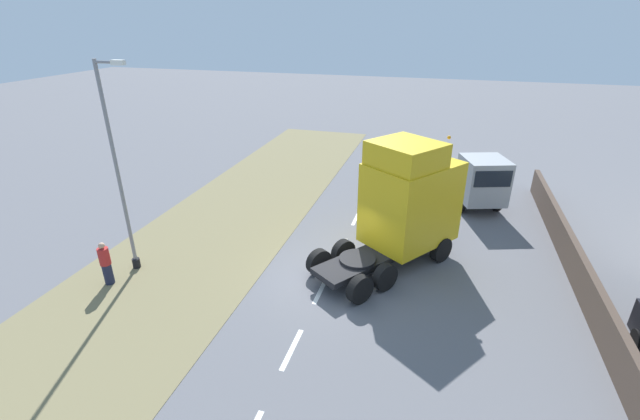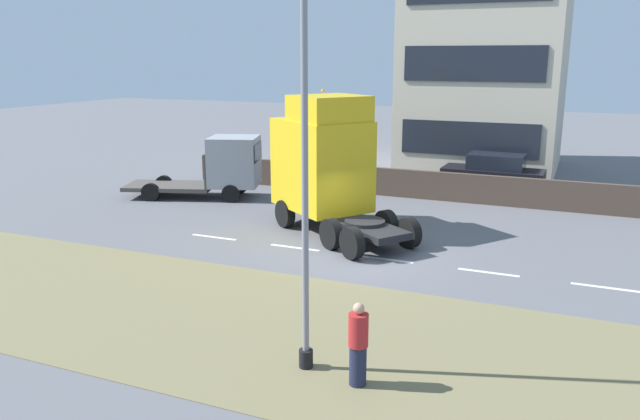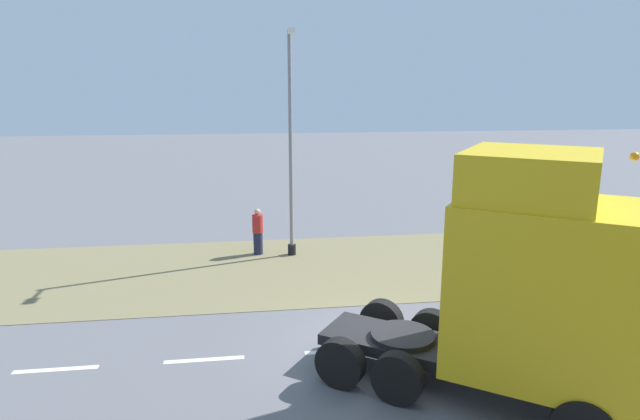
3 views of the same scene
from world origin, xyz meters
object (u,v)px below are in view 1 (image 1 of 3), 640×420
(lorry_cab, at_px, (407,203))
(pedestrian, at_px, (106,264))
(lamp_post, at_px, (121,180))
(flatbed_truck, at_px, (478,181))

(lorry_cab, xyz_separation_m, pedestrian, (-10.30, -4.96, -1.62))
(lorry_cab, bearing_deg, lamp_post, -123.81)
(flatbed_truck, xyz_separation_m, lamp_post, (-13.08, -9.98, 2.25))
(lorry_cab, relative_size, flatbed_truck, 0.99)
(flatbed_truck, distance_m, pedestrian, 17.48)
(lorry_cab, xyz_separation_m, flatbed_truck, (3.11, 6.24, -1.00))
(pedestrian, bearing_deg, flatbed_truck, 39.87)
(flatbed_truck, height_order, pedestrian, flatbed_truck)
(lorry_cab, bearing_deg, pedestrian, -118.64)
(flatbed_truck, distance_m, lamp_post, 16.61)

